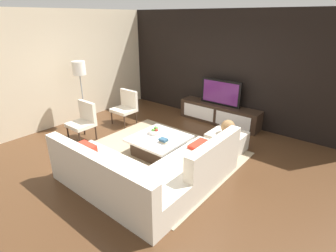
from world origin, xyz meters
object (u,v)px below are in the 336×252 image
(television, at_px, (221,92))
(accent_chair_near, at_px, (84,119))
(decorative_ball, at_px, (228,127))
(sectional_couch, at_px, (147,173))
(book_stack, at_px, (164,140))
(ottoman, at_px, (226,142))
(fruit_bowl, at_px, (155,131))
(floor_lamp, at_px, (79,73))
(media_console, at_px, (219,114))
(coffee_table, at_px, (159,145))
(accent_chair_far, at_px, (126,105))

(television, xyz_separation_m, accent_chair_near, (-1.90, -2.81, -0.34))
(decorative_ball, bearing_deg, sectional_couch, -100.78)
(decorative_ball, bearing_deg, television, 124.78)
(book_stack, bearing_deg, accent_chair_near, -168.97)
(accent_chair_near, relative_size, ottoman, 1.24)
(ottoman, xyz_separation_m, fruit_bowl, (-1.17, -0.92, 0.23))
(television, height_order, floor_lamp, floor_lamp)
(floor_lamp, bearing_deg, television, 42.24)
(media_console, distance_m, accent_chair_near, 3.40)
(sectional_couch, bearing_deg, floor_lamp, 162.98)
(coffee_table, relative_size, accent_chair_near, 1.19)
(media_console, height_order, floor_lamp, floor_lamp)
(media_console, bearing_deg, fruit_bowl, -97.34)
(sectional_couch, height_order, floor_lamp, floor_lamp)
(decorative_ball, height_order, book_stack, decorative_ball)
(ottoman, relative_size, book_stack, 4.02)
(accent_chair_near, bearing_deg, ottoman, 20.47)
(ottoman, bearing_deg, accent_chair_near, -151.26)
(fruit_bowl, xyz_separation_m, book_stack, (0.40, -0.22, -0.00))
(fruit_bowl, xyz_separation_m, accent_chair_far, (-1.61, 0.66, 0.06))
(sectional_couch, xyz_separation_m, fruit_bowl, (-0.79, 1.09, 0.14))
(floor_lamp, xyz_separation_m, fruit_bowl, (2.29, 0.14, -0.95))
(book_stack, bearing_deg, decorative_ball, 55.93)
(media_console, relative_size, television, 1.99)
(sectional_couch, relative_size, ottoman, 3.38)
(accent_chair_near, bearing_deg, book_stack, 2.76)
(accent_chair_far, xyz_separation_m, decorative_ball, (2.78, 0.26, 0.05))
(television, xyz_separation_m, decorative_ball, (0.89, -1.28, -0.29))
(television, height_order, fruit_bowl, television)
(media_console, distance_m, decorative_ball, 1.58)
(ottoman, distance_m, decorative_ball, 0.34)
(television, relative_size, book_stack, 6.25)
(sectional_couch, bearing_deg, decorative_ball, 79.22)
(floor_lamp, height_order, ottoman, floor_lamp)
(sectional_couch, relative_size, accent_chair_far, 2.72)
(media_console, relative_size, decorative_ball, 7.62)
(sectional_couch, bearing_deg, coffee_table, 121.66)
(floor_lamp, relative_size, fruit_bowl, 5.87)
(media_console, bearing_deg, book_stack, -87.12)
(sectional_couch, xyz_separation_m, book_stack, (-0.39, 0.87, 0.14))
(media_console, xyz_separation_m, accent_chair_far, (-1.89, -1.54, 0.24))
(book_stack, bearing_deg, sectional_couch, -66.05)
(floor_lamp, distance_m, ottoman, 3.81)
(television, xyz_separation_m, ottoman, (0.89, -1.28, -0.63))
(media_console, bearing_deg, coffee_table, -92.49)
(decorative_ball, bearing_deg, fruit_bowl, -141.98)
(floor_lamp, height_order, book_stack, floor_lamp)
(fruit_bowl, bearing_deg, book_stack, -28.43)
(accent_chair_near, bearing_deg, media_console, 47.66)
(floor_lamp, bearing_deg, fruit_bowl, 3.57)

